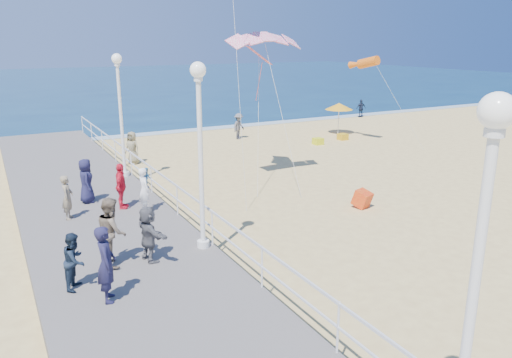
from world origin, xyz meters
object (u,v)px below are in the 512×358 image
woman_holding_toddler (144,190)px  spectator_3 (121,186)px  lamp_post_near (478,259)px  box_kite (362,200)px  lamp_post_mid (200,138)px  spectator_5 (149,234)px  spectator_6 (67,197)px  spectator_4 (86,181)px  spectator_1 (112,231)px  toddler_held (147,177)px  lamp_post_far (120,103)px  beach_chair_right (318,141)px  beach_walker_a (239,126)px  spectator_0 (106,264)px  beach_walker_c (132,148)px  beach_walker_b (361,108)px  beach_chair_left (343,137)px  spectator_7 (75,261)px  beach_umbrella (339,106)px

woman_holding_toddler → spectator_3: bearing=31.6°
lamp_post_near → box_kite: bearing=55.4°
lamp_post_mid → spectator_5: lamp_post_mid is taller
spectator_6 → spectator_4: bearing=-9.2°
woman_holding_toddler → spectator_1: spectator_1 is taller
toddler_held → spectator_1: bearing=145.6°
lamp_post_far → beach_chair_right: (12.74, 3.16, -3.46)m
beach_walker_a → beach_chair_right: 5.31m
spectator_0 → beach_walker_c: size_ratio=1.08×
toddler_held → beach_walker_c: 8.89m
lamp_post_mid → spectator_1: lamp_post_mid is taller
lamp_post_near → spectator_1: 9.73m
lamp_post_far → toddler_held: bearing=-95.1°
spectator_6 → beach_walker_b: spectator_6 is taller
box_kite → beach_chair_right: bearing=43.3°
beach_walker_c → toddler_held: bearing=-48.5°
spectator_3 → spectator_0: bearing=-173.3°
beach_chair_left → lamp_post_mid: bearing=-140.0°
toddler_held → beach_chair_left: size_ratio=1.30×
spectator_6 → lamp_post_near: bearing=-146.1°
beach_chair_left → toddler_held: bearing=-150.8°
toddler_held → spectator_4: (-1.73, 1.96, -0.38)m
toddler_held → beach_chair_right: bearing=-64.1°
spectator_1 → spectator_4: bearing=2.8°
spectator_0 → beach_chair_right: spectator_0 is taller
spectator_3 → box_kite: spectator_3 is taller
lamp_post_far → box_kite: 10.98m
spectator_0 → beach_walker_b: size_ratio=1.25×
spectator_5 → beach_chair_right: spectator_5 is taller
beach_chair_left → spectator_5: bearing=-142.5°
lamp_post_near → beach_walker_a: (9.24, 25.10, -2.82)m
spectator_7 → beach_walker_b: (26.13, 20.51, -0.38)m
beach_walker_a → beach_chair_left: beach_walker_a is taller
spectator_5 → beach_walker_b: bearing=-58.9°
beach_walker_c → beach_umbrella: size_ratio=0.80×
spectator_4 → beach_umbrella: size_ratio=0.78×
beach_walker_c → beach_umbrella: beach_umbrella is taller
spectator_7 → beach_chair_right: spectator_7 is taller
spectator_1 → spectator_5: spectator_1 is taller
spectator_7 → beach_walker_c: (5.02, 13.48, -0.26)m
lamp_post_mid → spectator_5: 2.98m
woman_holding_toddler → beach_chair_left: bearing=-66.5°
spectator_4 → beach_chair_left: (17.19, 6.67, -1.03)m
spectator_3 → beach_umbrella: beach_umbrella is taller
spectator_5 → beach_walker_b: spectator_5 is taller
spectator_0 → toddler_held: bearing=-14.3°
woman_holding_toddler → toddler_held: size_ratio=2.25×
spectator_7 → beach_umbrella: bearing=-23.1°
spectator_6 → beach_walker_c: bearing=-7.1°
woman_holding_toddler → spectator_0: 6.20m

